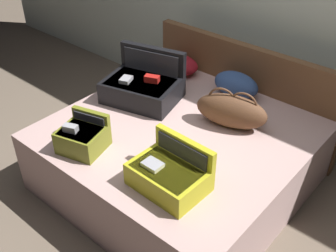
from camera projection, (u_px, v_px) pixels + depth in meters
name	position (u px, v px, depth m)	size (l,w,h in m)	color
ground_plane	(145.00, 208.00, 3.16)	(12.00, 12.00, 0.00)	#6B5B4C
bed	(179.00, 156.00, 3.26)	(1.81, 1.74, 0.53)	#BC9993
headboard	(243.00, 92.00, 3.72)	(1.85, 0.08, 0.90)	brown
hard_case_large	(143.00, 86.00, 3.41)	(0.68, 0.59, 0.39)	black
hard_case_medium	(169.00, 174.00, 2.54)	(0.47, 0.35, 0.30)	gold
hard_case_small	(83.00, 137.00, 2.86)	(0.36, 0.35, 0.24)	olive
duffel_bag	(231.00, 111.00, 3.07)	(0.58, 0.35, 0.31)	brown
pillow_near_headboard	(236.00, 85.00, 3.46)	(0.40, 0.25, 0.21)	navy
pillow_center_head	(176.00, 64.00, 3.82)	(0.43, 0.28, 0.18)	maroon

